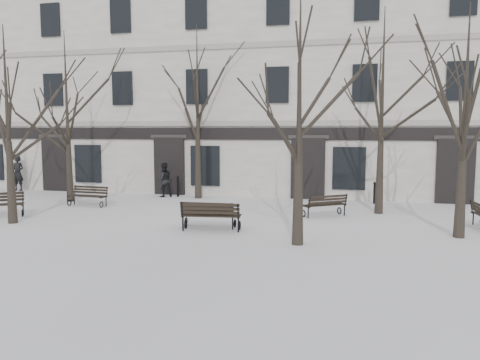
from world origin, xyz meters
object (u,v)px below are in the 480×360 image
(tree_3, at_px, (466,93))
(bench_4, at_px, (325,204))
(bench_1, at_px, (208,213))
(bench_2, at_px, (211,215))
(tree_2, at_px, (300,87))
(bench_3, at_px, (88,195))
(tree_1, at_px, (7,101))

(tree_3, height_order, bench_4, tree_3)
(bench_1, xyz_separation_m, bench_2, (0.23, -0.43, 0.03))
(tree_2, relative_size, bench_1, 3.88)
(bench_1, relative_size, bench_3, 1.05)
(tree_1, height_order, bench_1, tree_1)
(bench_1, distance_m, bench_3, 7.17)
(tree_1, bearing_deg, bench_3, 81.62)
(tree_2, relative_size, bench_2, 3.61)
(tree_3, bearing_deg, bench_3, 168.83)
(bench_3, bearing_deg, tree_2, -22.27)
(tree_2, distance_m, bench_2, 5.05)
(tree_2, bearing_deg, bench_2, 158.19)
(tree_3, height_order, bench_2, tree_3)
(tree_2, xyz_separation_m, bench_4, (0.56, 4.62, -4.00))
(tree_3, bearing_deg, tree_2, -157.01)
(bench_1, relative_size, bench_2, 0.93)
(bench_1, bearing_deg, bench_2, 116.22)
(tree_2, distance_m, tree_3, 5.14)
(tree_3, distance_m, bench_1, 8.81)
(tree_3, distance_m, bench_4, 6.29)
(tree_1, xyz_separation_m, bench_2, (7.22, 0.33, -3.75))
(tree_3, xyz_separation_m, bench_4, (-4.17, 2.61, -3.91))
(bench_1, distance_m, bench_2, 0.48)
(bench_4, bearing_deg, tree_2, 47.45)
(bench_3, bearing_deg, tree_1, -93.87)
(tree_1, xyz_separation_m, bench_4, (10.72, 3.77, -3.81))
(tree_2, height_order, bench_1, tree_2)
(tree_2, height_order, bench_4, tree_2)
(tree_2, bearing_deg, bench_4, 83.10)
(tree_2, bearing_deg, bench_3, 153.21)
(tree_3, bearing_deg, bench_4, 147.97)
(bench_1, relative_size, bench_4, 1.08)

